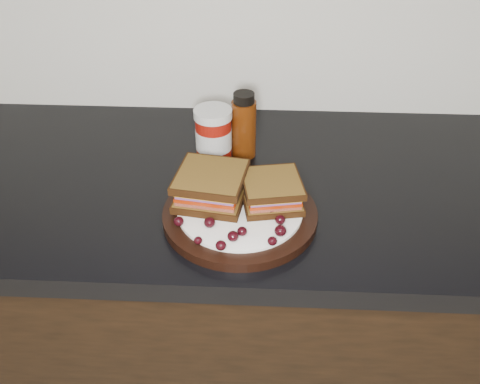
% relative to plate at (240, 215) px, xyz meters
% --- Properties ---
extents(base_cabinets, '(3.96, 0.58, 0.86)m').
position_rel_plate_xyz_m(base_cabinets, '(-0.04, 0.13, -0.48)').
color(base_cabinets, black).
rests_on(base_cabinets, ground_plane).
extents(countertop, '(3.98, 0.60, 0.04)m').
position_rel_plate_xyz_m(countertop, '(-0.04, 0.13, -0.03)').
color(countertop, black).
rests_on(countertop, base_cabinets).
extents(plate, '(0.28, 0.28, 0.02)m').
position_rel_plate_xyz_m(plate, '(0.00, 0.00, 0.00)').
color(plate, black).
rests_on(plate, countertop).
extents(sandwich_left, '(0.14, 0.14, 0.06)m').
position_rel_plate_xyz_m(sandwich_left, '(-0.05, 0.03, 0.04)').
color(sandwich_left, brown).
rests_on(sandwich_left, plate).
extents(sandwich_right, '(0.12, 0.12, 0.05)m').
position_rel_plate_xyz_m(sandwich_right, '(0.06, 0.02, 0.04)').
color(sandwich_right, brown).
rests_on(sandwich_right, plate).
extents(grape_0, '(0.02, 0.02, 0.02)m').
position_rel_plate_xyz_m(grape_0, '(-0.10, -0.05, 0.02)').
color(grape_0, black).
rests_on(grape_0, plate).
extents(grape_1, '(0.02, 0.02, 0.02)m').
position_rel_plate_xyz_m(grape_1, '(-0.05, -0.05, 0.02)').
color(grape_1, black).
rests_on(grape_1, plate).
extents(grape_2, '(0.01, 0.01, 0.01)m').
position_rel_plate_xyz_m(grape_2, '(-0.06, -0.10, 0.02)').
color(grape_2, black).
rests_on(grape_2, plate).
extents(grape_3, '(0.02, 0.02, 0.02)m').
position_rel_plate_xyz_m(grape_3, '(-0.03, -0.11, 0.02)').
color(grape_3, black).
rests_on(grape_3, plate).
extents(grape_4, '(0.02, 0.02, 0.02)m').
position_rel_plate_xyz_m(grape_4, '(-0.01, -0.09, 0.02)').
color(grape_4, black).
rests_on(grape_4, plate).
extents(grape_5, '(0.02, 0.02, 0.02)m').
position_rel_plate_xyz_m(grape_5, '(0.01, -0.07, 0.02)').
color(grape_5, black).
rests_on(grape_5, plate).
extents(grape_6, '(0.02, 0.02, 0.02)m').
position_rel_plate_xyz_m(grape_6, '(0.06, -0.09, 0.02)').
color(grape_6, black).
rests_on(grape_6, plate).
extents(grape_7, '(0.02, 0.02, 0.02)m').
position_rel_plate_xyz_m(grape_7, '(0.07, -0.07, 0.02)').
color(grape_7, black).
rests_on(grape_7, plate).
extents(grape_8, '(0.02, 0.02, 0.02)m').
position_rel_plate_xyz_m(grape_8, '(0.07, -0.04, 0.02)').
color(grape_8, black).
rests_on(grape_8, plate).
extents(grape_9, '(0.02, 0.02, 0.02)m').
position_rel_plate_xyz_m(grape_9, '(0.05, -0.02, 0.02)').
color(grape_9, black).
rests_on(grape_9, plate).
extents(grape_10, '(0.02, 0.02, 0.02)m').
position_rel_plate_xyz_m(grape_10, '(0.09, 0.01, 0.02)').
color(grape_10, black).
rests_on(grape_10, plate).
extents(grape_11, '(0.02, 0.02, 0.02)m').
position_rel_plate_xyz_m(grape_11, '(0.06, 0.03, 0.02)').
color(grape_11, black).
rests_on(grape_11, plate).
extents(grape_12, '(0.02, 0.02, 0.01)m').
position_rel_plate_xyz_m(grape_12, '(0.05, 0.05, 0.02)').
color(grape_12, black).
rests_on(grape_12, plate).
extents(grape_13, '(0.02, 0.02, 0.02)m').
position_rel_plate_xyz_m(grape_13, '(-0.06, 0.05, 0.02)').
color(grape_13, black).
rests_on(grape_13, plate).
extents(grape_14, '(0.02, 0.02, 0.02)m').
position_rel_plate_xyz_m(grape_14, '(-0.08, 0.02, 0.02)').
color(grape_14, black).
rests_on(grape_14, plate).
extents(grape_15, '(0.02, 0.02, 0.02)m').
position_rel_plate_xyz_m(grape_15, '(-0.06, -0.01, 0.02)').
color(grape_15, black).
rests_on(grape_15, plate).
extents(grape_16, '(0.02, 0.02, 0.01)m').
position_rel_plate_xyz_m(grape_16, '(-0.05, 0.04, 0.02)').
color(grape_16, black).
rests_on(grape_16, plate).
extents(grape_17, '(0.02, 0.02, 0.02)m').
position_rel_plate_xyz_m(grape_17, '(-0.06, 0.03, 0.02)').
color(grape_17, black).
rests_on(grape_17, plate).
extents(grape_18, '(0.02, 0.02, 0.02)m').
position_rel_plate_xyz_m(grape_18, '(-0.08, -0.00, 0.02)').
color(grape_18, black).
rests_on(grape_18, plate).
extents(condiment_jar, '(0.08, 0.08, 0.12)m').
position_rel_plate_xyz_m(condiment_jar, '(-0.06, 0.20, 0.05)').
color(condiment_jar, maroon).
rests_on(condiment_jar, countertop).
extents(oil_bottle, '(0.06, 0.06, 0.14)m').
position_rel_plate_xyz_m(oil_bottle, '(-0.00, 0.22, 0.06)').
color(oil_bottle, '#4E2007').
rests_on(oil_bottle, countertop).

